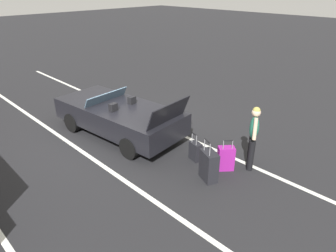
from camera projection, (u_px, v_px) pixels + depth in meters
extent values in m
plane|color=black|center=(120.00, 133.00, 9.42)|extent=(80.00, 80.00, 0.00)
cube|color=silver|center=(151.00, 121.00, 10.23)|extent=(18.00, 0.12, 0.01)
cube|color=silver|center=(79.00, 150.00, 8.51)|extent=(18.00, 0.12, 0.01)
cube|color=black|center=(119.00, 115.00, 9.16)|extent=(4.25, 2.16, 0.64)
cube|color=black|center=(90.00, 107.00, 10.03)|extent=(1.47, 1.79, 0.38)
cube|color=slate|center=(107.00, 97.00, 9.25)|extent=(0.33, 1.56, 0.31)
cube|color=black|center=(113.00, 107.00, 8.60)|extent=(0.18, 0.23, 0.22)
cube|color=black|center=(132.00, 100.00, 9.11)|extent=(0.18, 0.23, 0.22)
cube|color=black|center=(169.00, 113.00, 7.78)|extent=(0.41, 1.51, 0.61)
cylinder|color=black|center=(73.00, 122.00, 9.46)|extent=(0.62, 0.28, 0.60)
cylinder|color=black|center=(112.00, 107.00, 10.59)|extent=(0.62, 0.28, 0.60)
cylinder|color=black|center=(130.00, 148.00, 8.00)|extent=(0.62, 0.28, 0.60)
cylinder|color=black|center=(168.00, 127.00, 9.13)|extent=(0.62, 0.28, 0.60)
cube|color=black|center=(209.00, 166.00, 7.09)|extent=(0.55, 0.45, 0.74)
cube|color=black|center=(214.00, 167.00, 7.16)|extent=(0.36, 0.17, 0.41)
cylinder|color=gray|center=(205.00, 144.00, 6.95)|extent=(0.03, 0.03, 0.30)
cylinder|color=gray|center=(210.00, 150.00, 6.73)|extent=(0.03, 0.03, 0.30)
cylinder|color=black|center=(208.00, 141.00, 6.78)|extent=(0.25, 0.13, 0.03)
sphere|color=black|center=(201.00, 175.00, 7.35)|extent=(0.04, 0.04, 0.04)
sphere|color=black|center=(207.00, 183.00, 7.07)|extent=(0.04, 0.04, 0.04)
cube|color=#991E8C|center=(226.00, 158.00, 7.51)|extent=(0.44, 0.46, 0.62)
cube|color=#721669|center=(224.00, 157.00, 7.65)|extent=(0.23, 0.25, 0.34)
cylinder|color=gray|center=(223.00, 145.00, 7.26)|extent=(0.03, 0.03, 0.23)
cylinder|color=gray|center=(232.00, 145.00, 7.28)|extent=(0.03, 0.03, 0.23)
cylinder|color=black|center=(228.00, 141.00, 7.22)|extent=(0.17, 0.18, 0.03)
sphere|color=black|center=(220.00, 170.00, 7.55)|extent=(0.04, 0.04, 0.04)
sphere|color=black|center=(231.00, 170.00, 7.56)|extent=(0.04, 0.04, 0.04)
cube|color=black|center=(195.00, 151.00, 7.94)|extent=(0.38, 0.27, 0.50)
cube|color=black|center=(199.00, 151.00, 8.01)|extent=(0.27, 0.08, 0.28)
cylinder|color=gray|center=(192.00, 137.00, 7.82)|extent=(0.02, 0.02, 0.27)
cylinder|color=gray|center=(196.00, 140.00, 7.68)|extent=(0.02, 0.02, 0.27)
cylinder|color=black|center=(194.00, 134.00, 7.69)|extent=(0.19, 0.07, 0.03)
sphere|color=black|center=(190.00, 158.00, 8.10)|extent=(0.04, 0.04, 0.04)
sphere|color=black|center=(195.00, 162.00, 7.91)|extent=(0.04, 0.04, 0.04)
cylinder|color=black|center=(251.00, 155.00, 7.45)|extent=(0.21, 0.21, 0.82)
cylinder|color=black|center=(251.00, 151.00, 7.62)|extent=(0.21, 0.21, 0.82)
ellipsoid|color=#267259|center=(254.00, 128.00, 7.23)|extent=(0.36, 0.39, 0.60)
sphere|color=beige|center=(256.00, 113.00, 7.06)|extent=(0.21, 0.21, 0.21)
sphere|color=tan|center=(257.00, 111.00, 7.04)|extent=(0.18, 0.18, 0.18)
cylinder|color=beige|center=(255.00, 129.00, 7.02)|extent=(0.18, 0.21, 0.53)
cylinder|color=beige|center=(254.00, 122.00, 7.38)|extent=(0.18, 0.21, 0.53)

